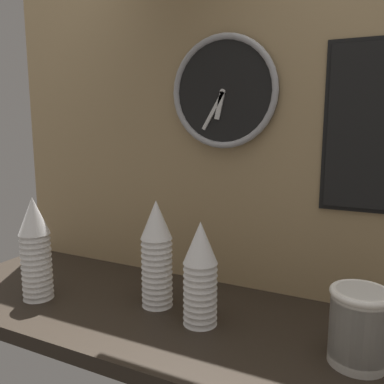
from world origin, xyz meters
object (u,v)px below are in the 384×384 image
at_px(cup_stack_center, 157,254).
at_px(cup_stack_center_right, 200,273).
at_px(bowl_stack_far_right, 359,325).
at_px(wall_clock, 224,92).
at_px(cup_stack_left, 35,248).

bearing_deg(cup_stack_center, cup_stack_center_right, -15.64).
relative_size(cup_stack_center, bowl_stack_far_right, 1.81).
bearing_deg(bowl_stack_far_right, cup_stack_center_right, 178.90).
bearing_deg(wall_clock, cup_stack_center_right, -79.84).
xyz_separation_m(cup_stack_center_right, wall_clock, (-0.05, 0.26, 0.48)).
bearing_deg(cup_stack_center_right, cup_stack_left, -171.75).
xyz_separation_m(cup_stack_center, bowl_stack_far_right, (0.55, -0.05, -0.07)).
xyz_separation_m(cup_stack_left, cup_stack_center, (0.35, 0.12, 0.00)).
relative_size(cup_stack_left, cup_stack_center, 1.00).
relative_size(cup_stack_left, wall_clock, 0.92).
bearing_deg(cup_stack_left, cup_stack_center_right, 8.25).
distance_m(cup_stack_center_right, wall_clock, 0.55).
height_order(cup_stack_center, wall_clock, wall_clock).
bearing_deg(wall_clock, cup_stack_left, -143.79).
xyz_separation_m(cup_stack_left, wall_clock, (0.46, 0.34, 0.46)).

